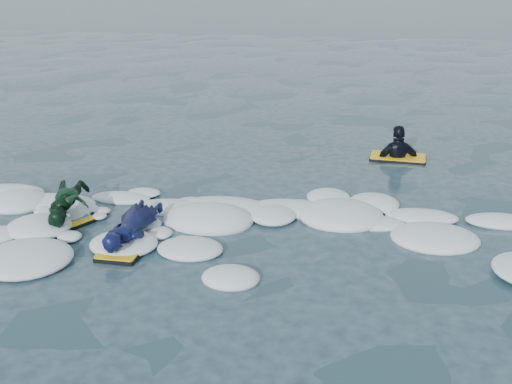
# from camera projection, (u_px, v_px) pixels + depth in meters

# --- Properties ---
(ground) EXTENTS (120.00, 120.00, 0.00)m
(ground) POSITION_uv_depth(u_px,v_px,m) (172.00, 257.00, 8.00)
(ground) COLOR #1C3645
(ground) RESTS_ON ground
(foam_band) EXTENTS (12.00, 3.10, 0.30)m
(foam_band) POSITION_uv_depth(u_px,v_px,m) (193.00, 224.00, 8.95)
(foam_band) COLOR white
(foam_band) RESTS_ON ground
(prone_woman_unit) EXTENTS (0.60, 1.47, 0.37)m
(prone_woman_unit) POSITION_uv_depth(u_px,v_px,m) (132.00, 228.00, 8.36)
(prone_woman_unit) COLOR black
(prone_woman_unit) RESTS_ON ground
(prone_child_unit) EXTENTS (0.80, 1.30, 0.47)m
(prone_child_unit) POSITION_uv_depth(u_px,v_px,m) (68.00, 205.00, 8.95)
(prone_child_unit) COLOR black
(prone_child_unit) RESTS_ON ground
(waiting_rider_unit) EXTENTS (1.04, 0.63, 1.49)m
(waiting_rider_unit) POSITION_uv_depth(u_px,v_px,m) (397.00, 165.00, 11.65)
(waiting_rider_unit) COLOR black
(waiting_rider_unit) RESTS_ON ground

